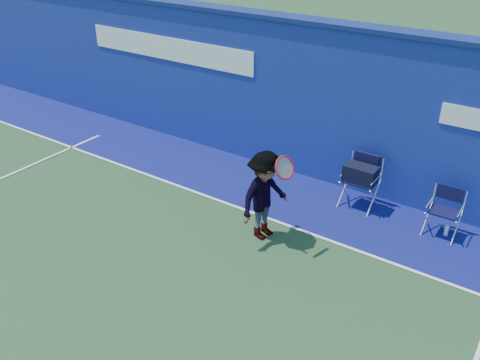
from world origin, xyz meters
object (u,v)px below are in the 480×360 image
Objects in this scene: directors_chair_left at (360,186)px; directors_chair_right at (442,221)px; tennis_player at (265,196)px; water_bottle at (447,230)px.

directors_chair_left reaches higher than directors_chair_right.
directors_chair_left is 0.60× the size of tennis_player.
directors_chair_right is 0.51× the size of tennis_player.
tennis_player is (-2.53, -1.73, 0.67)m from water_bottle.
directors_chair_right is 0.18m from water_bottle.
directors_chair_right is at bearing -167.29° from water_bottle.
directors_chair_right is at bearing 35.05° from tennis_player.
directors_chair_left is 1.63m from water_bottle.
directors_chair_right reaches higher than water_bottle.
directors_chair_left is 2.04m from tennis_player.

